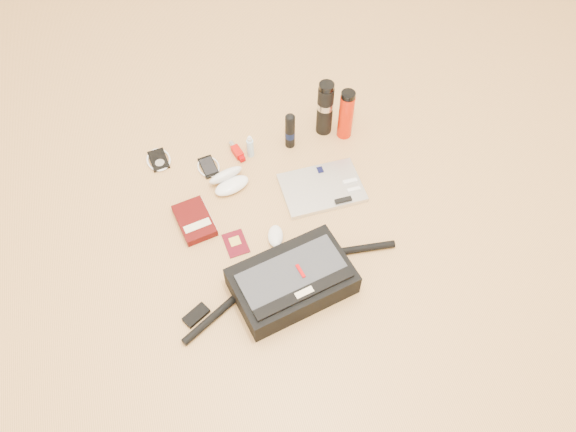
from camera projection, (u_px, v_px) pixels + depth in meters
The scene contains 14 objects.
ground at pixel (289, 235), 2.09m from camera, with size 4.00×4.00×0.00m, color tan.
messenger_bag at pixel (292, 281), 1.93m from camera, with size 0.82×0.32×0.11m.
laptop at pixel (322, 188), 2.21m from camera, with size 0.31×0.22×0.03m.
book at pixel (195, 221), 2.11m from camera, with size 0.15×0.20×0.03m.
passport at pixel (236, 243), 2.07m from camera, with size 0.09×0.11×0.01m.
mouse at pixel (275, 236), 2.07m from camera, with size 0.08×0.11×0.03m.
sunglasses_case at pixel (229, 180), 2.20m from camera, with size 0.17×0.16×0.08m.
ipod at pixel (159, 160), 2.29m from camera, with size 0.11×0.12×0.01m.
phone at pixel (209, 167), 2.27m from camera, with size 0.10×0.12×0.01m.
inhaler at pixel (237, 151), 2.31m from camera, with size 0.05×0.11×0.03m.
spray_bottle at pixel (250, 147), 2.28m from camera, with size 0.03×0.03×0.11m.
aerosol_can at pixel (290, 131), 2.28m from camera, with size 0.04×0.04×0.17m.
thermos_black at pixel (325, 108), 2.29m from camera, with size 0.07×0.07×0.26m.
thermos_red at pixel (346, 115), 2.29m from camera, with size 0.08×0.08×0.23m.
Camera 1 is at (-0.32, -1.08, 1.77)m, focal length 35.00 mm.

